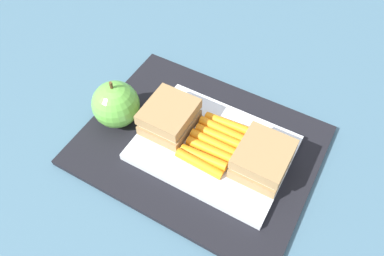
{
  "coord_description": "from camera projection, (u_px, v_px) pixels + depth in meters",
  "views": [
    {
      "loc": [
        -0.16,
        0.3,
        0.49
      ],
      "look_at": [
        0.01,
        0.0,
        0.04
      ],
      "focal_mm": 34.75,
      "sensor_mm": 36.0,
      "label": 1
    }
  ],
  "objects": [
    {
      "name": "ground_plane",
      "position": [
        199.0,
        147.0,
        0.59
      ],
      "size": [
        2.4,
        2.4,
        0.0
      ],
      "primitive_type": "plane",
      "color": "#42667A"
    },
    {
      "name": "lunchbag_mat",
      "position": [
        199.0,
        145.0,
        0.59
      ],
      "size": [
        0.36,
        0.28,
        0.01
      ],
      "primitive_type": "cube",
      "color": "black",
      "rests_on": "ground_plane"
    },
    {
      "name": "food_tray",
      "position": [
        213.0,
        148.0,
        0.57
      ],
      "size": [
        0.23,
        0.17,
        0.01
      ],
      "primitive_type": "cube",
      "color": "white",
      "rests_on": "lunchbag_mat"
    },
    {
      "name": "sandwich_half_left",
      "position": [
        263.0,
        159.0,
        0.53
      ],
      "size": [
        0.07,
        0.08,
        0.04
      ],
      "color": "#9E7A4C",
      "rests_on": "food_tray"
    },
    {
      "name": "sandwich_half_right",
      "position": [
        169.0,
        117.0,
        0.57
      ],
      "size": [
        0.07,
        0.08,
        0.04
      ],
      "color": "#9E7A4C",
      "rests_on": "food_tray"
    },
    {
      "name": "carrot_sticks_bundle",
      "position": [
        213.0,
        143.0,
        0.56
      ],
      "size": [
        0.08,
        0.1,
        0.02
      ],
      "color": "orange",
      "rests_on": "food_tray"
    },
    {
      "name": "apple",
      "position": [
        116.0,
        104.0,
        0.58
      ],
      "size": [
        0.08,
        0.08,
        0.09
      ],
      "color": "#66B742",
      "rests_on": "lunchbag_mat"
    }
  ]
}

